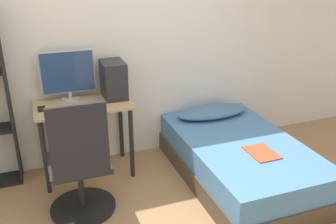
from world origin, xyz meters
TOP-DOWN VIEW (x-y plane):
  - wall_back at (0.00, 1.51)m, footprint 8.00×0.05m
  - desk at (-0.42, 1.21)m, footprint 0.93×0.55m
  - office_chair at (-0.57, 0.55)m, footprint 0.58×0.58m
  - bed at (1.00, 0.58)m, footprint 1.08×1.81m
  - pillow at (1.00, 1.23)m, footprint 0.82×0.36m
  - magazine at (1.04, 0.29)m, footprint 0.24×0.32m
  - monitor at (-0.51, 1.39)m, footprint 0.52×0.17m
  - keyboard at (-0.52, 1.10)m, footprint 0.42×0.14m
  - pc_tower at (-0.09, 1.30)m, footprint 0.22×0.33m
  - mouse at (-0.26, 1.10)m, footprint 0.06×0.09m
  - phone at (-0.80, 1.20)m, footprint 0.07×0.14m

SIDE VIEW (x-z plane):
  - bed at x=1.00m, z-range 0.00..0.42m
  - office_chair at x=-0.57m, z-range -0.13..0.96m
  - magazine at x=1.04m, z-range 0.43..0.44m
  - pillow at x=1.00m, z-range 0.43..0.54m
  - desk at x=-0.42m, z-range 0.24..1.02m
  - phone at x=-0.80m, z-range 0.77..0.78m
  - keyboard at x=-0.52m, z-range 0.77..0.79m
  - mouse at x=-0.26m, z-range 0.77..0.79m
  - pc_tower at x=-0.09m, z-range 0.77..1.14m
  - monitor at x=-0.51m, z-range 0.79..1.28m
  - wall_back at x=0.00m, z-range 0.00..2.50m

